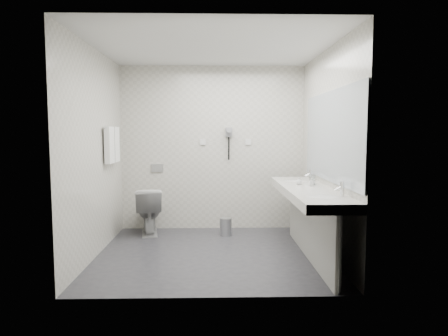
{
  "coord_description": "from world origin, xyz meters",
  "views": [
    {
      "loc": [
        0.03,
        -4.73,
        1.49
      ],
      "look_at": [
        0.15,
        0.15,
        1.05
      ],
      "focal_mm": 31.38,
      "sensor_mm": 36.0,
      "label": 1
    }
  ],
  "objects": [
    {
      "name": "faucet_far",
      "position": [
        1.32,
        0.45,
        0.92
      ],
      "size": [
        0.04,
        0.04,
        0.15
      ],
      "primitive_type": "cylinder",
      "color": "silver",
      "rests_on": "vanity_counter"
    },
    {
      "name": "wall_front",
      "position": [
        0.0,
        -1.3,
        1.25
      ],
      "size": [
        2.8,
        0.0,
        2.8
      ],
      "primitive_type": "plane",
      "rotation": [
        -1.57,
        0.0,
        0.0
      ],
      "color": "beige",
      "rests_on": "floor"
    },
    {
      "name": "vanity_panel",
      "position": [
        1.15,
        -0.2,
        0.38
      ],
      "size": [
        0.03,
        2.15,
        0.75
      ],
      "primitive_type": "cube",
      "color": "#9B9B93",
      "rests_on": "floor"
    },
    {
      "name": "toilet",
      "position": [
        -0.94,
        1.0,
        0.34
      ],
      "size": [
        0.49,
        0.73,
        0.68
      ],
      "primitive_type": "imported",
      "rotation": [
        0.0,
        0.0,
        3.31
      ],
      "color": "silver",
      "rests_on": "floor"
    },
    {
      "name": "glass_right",
      "position": [
        1.25,
        0.11,
        0.91
      ],
      "size": [
        0.07,
        0.07,
        0.12
      ],
      "primitive_type": "cylinder",
      "rotation": [
        0.0,
        0.0,
        -0.15
      ],
      "color": "silver",
      "rests_on": "vanity_counter"
    },
    {
      "name": "soap_bottle_a",
      "position": [
        1.19,
        -0.1,
        0.9
      ],
      "size": [
        0.05,
        0.05,
        0.1
      ],
      "primitive_type": "imported",
      "rotation": [
        0.0,
        0.0,
        0.1
      ],
      "color": "beige",
      "rests_on": "vanity_counter"
    },
    {
      "name": "towel_near",
      "position": [
        -1.34,
        0.41,
        1.33
      ],
      "size": [
        0.07,
        0.24,
        0.48
      ],
      "primitive_type": "cube",
      "color": "white",
      "rests_on": "towel_rail"
    },
    {
      "name": "soap_bottle_b",
      "position": [
        1.07,
        0.04,
        0.9
      ],
      "size": [
        0.1,
        0.1,
        0.09
      ],
      "primitive_type": "imported",
      "rotation": [
        0.0,
        0.0,
        -0.62
      ],
      "color": "beige",
      "rests_on": "vanity_counter"
    },
    {
      "name": "basin_near",
      "position": [
        1.12,
        -0.85,
        0.83
      ],
      "size": [
        0.4,
        0.31,
        0.05
      ],
      "primitive_type": "ellipsoid",
      "color": "silver",
      "rests_on": "vanity_counter"
    },
    {
      "name": "floor",
      "position": [
        0.0,
        0.0,
        0.0
      ],
      "size": [
        2.8,
        2.8,
        0.0
      ],
      "primitive_type": "plane",
      "color": "#2A2A2F",
      "rests_on": "ground"
    },
    {
      "name": "flush_plate",
      "position": [
        -0.85,
        1.29,
        0.95
      ],
      "size": [
        0.18,
        0.02,
        0.12
      ],
      "primitive_type": "cube",
      "color": "#B2B5BA",
      "rests_on": "wall_back"
    },
    {
      "name": "dryer_barrel",
      "position": [
        0.25,
        1.2,
        1.53
      ],
      "size": [
        0.08,
        0.14,
        0.08
      ],
      "primitive_type": "cylinder",
      "rotation": [
        1.57,
        0.0,
        0.0
      ],
      "color": "gray",
      "rests_on": "dryer_cradle"
    },
    {
      "name": "dryer_cord",
      "position": [
        0.25,
        1.26,
        1.25
      ],
      "size": [
        0.02,
        0.02,
        0.35
      ],
      "primitive_type": "cylinder",
      "color": "black",
      "rests_on": "dryer_cradle"
    },
    {
      "name": "dryer_cradle",
      "position": [
        0.25,
        1.27,
        1.5
      ],
      "size": [
        0.1,
        0.04,
        0.14
      ],
      "primitive_type": "cube",
      "color": "gray",
      "rests_on": "wall_back"
    },
    {
      "name": "switch_plate_a",
      "position": [
        -0.15,
        1.29,
        1.35
      ],
      "size": [
        0.09,
        0.02,
        0.09
      ],
      "primitive_type": "cube",
      "color": "silver",
      "rests_on": "wall_back"
    },
    {
      "name": "wall_left",
      "position": [
        -1.4,
        0.0,
        1.25
      ],
      "size": [
        0.0,
        2.6,
        2.6
      ],
      "primitive_type": "plane",
      "rotation": [
        1.57,
        0.0,
        1.57
      ],
      "color": "beige",
      "rests_on": "floor"
    },
    {
      "name": "switch_plate_b",
      "position": [
        0.55,
        1.29,
        1.35
      ],
      "size": [
        0.09,
        0.02,
        0.09
      ],
      "primitive_type": "cube",
      "color": "silver",
      "rests_on": "wall_back"
    },
    {
      "name": "towel_rail",
      "position": [
        -1.35,
        0.55,
        1.55
      ],
      "size": [
        0.02,
        0.62,
        0.02
      ],
      "primitive_type": "cylinder",
      "rotation": [
        1.57,
        0.0,
        0.0
      ],
      "color": "silver",
      "rests_on": "wall_left"
    },
    {
      "name": "vanity_post_near",
      "position": [
        1.18,
        -1.24,
        0.38
      ],
      "size": [
        0.06,
        0.06,
        0.75
      ],
      "primitive_type": "cylinder",
      "color": "silver",
      "rests_on": "floor"
    },
    {
      "name": "bin_lid",
      "position": [
        0.19,
        0.85,
        0.25
      ],
      "size": [
        0.17,
        0.17,
        0.02
      ],
      "primitive_type": "cylinder",
      "color": "#B2B5BA",
      "rests_on": "pedal_bin"
    },
    {
      "name": "glass_left",
      "position": [
        1.24,
        0.02,
        0.91
      ],
      "size": [
        0.07,
        0.07,
        0.12
      ],
      "primitive_type": "cylinder",
      "rotation": [
        0.0,
        0.0,
        -0.17
      ],
      "color": "silver",
      "rests_on": "vanity_counter"
    },
    {
      "name": "faucet_near",
      "position": [
        1.32,
        -0.85,
        0.92
      ],
      "size": [
        0.04,
        0.04,
        0.15
      ],
      "primitive_type": "cylinder",
      "color": "silver",
      "rests_on": "vanity_counter"
    },
    {
      "name": "vanity_counter",
      "position": [
        1.12,
        -0.2,
        0.8
      ],
      "size": [
        0.55,
        2.2,
        0.1
      ],
      "primitive_type": "cube",
      "color": "silver",
      "rests_on": "floor"
    },
    {
      "name": "wall_back",
      "position": [
        0.0,
        1.3,
        1.25
      ],
      "size": [
        2.8,
        0.0,
        2.8
      ],
      "primitive_type": "plane",
      "rotation": [
        1.57,
        0.0,
        0.0
      ],
      "color": "beige",
      "rests_on": "floor"
    },
    {
      "name": "vanity_post_far",
      "position": [
        1.18,
        0.84,
        0.38
      ],
      "size": [
        0.06,
        0.06,
        0.75
      ],
      "primitive_type": "cylinder",
      "color": "silver",
      "rests_on": "floor"
    },
    {
      "name": "basin_far",
      "position": [
        1.12,
        0.45,
        0.83
      ],
      "size": [
        0.4,
        0.31,
        0.05
      ],
      "primitive_type": "ellipsoid",
      "color": "silver",
      "rests_on": "vanity_counter"
    },
    {
      "name": "wall_right",
      "position": [
        1.4,
        0.0,
        1.25
      ],
      "size": [
        0.0,
        2.6,
        2.6
      ],
      "primitive_type": "plane",
      "rotation": [
        1.57,
        0.0,
        -1.57
      ],
      "color": "beige",
      "rests_on": "floor"
    },
    {
      "name": "mirror",
      "position": [
        1.39,
        -0.2,
        1.45
      ],
      "size": [
        0.02,
        2.2,
        1.05
      ],
      "primitive_type": "cube",
      "color": "#B2BCC6",
      "rests_on": "wall_right"
    },
    {
      "name": "pedal_bin",
      "position": [
        0.19,
        0.85,
        0.12
      ],
      "size": [
        0.21,
        0.21,
        0.24
      ],
      "primitive_type": "cylinder",
      "rotation": [
        0.0,
        0.0,
        0.22
      ],
      "color": "#B2B5BA",
      "rests_on": "floor"
    },
    {
      "name": "towel_far",
      "position": [
        -1.34,
        0.69,
        1.33
      ],
      "size": [
        0.07,
        0.24,
        0.48
      ],
      "primitive_type": "cube",
      "color": "white",
      "rests_on": "towel_rail"
    },
    {
      "name": "ceiling",
      "position": [
        0.0,
        0.0,
        2.5
      ],
      "size": [
        2.8,
        2.8,
        0.0
      ],
      "primitive_type": "plane",
      "rotation": [
        3.14,
        0.0,
        0.0
      ],
      "color": "silver",
      "rests_on": "wall_back"
    }
  ]
}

